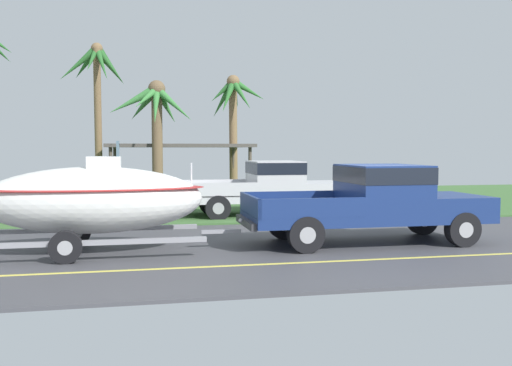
% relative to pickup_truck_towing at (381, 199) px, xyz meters
% --- Properties ---
extents(ground, '(36.00, 22.00, 0.11)m').
position_rel_pickup_truck_towing_xyz_m(ground, '(-0.20, 8.24, -1.05)').
color(ground, '#424247').
extents(pickup_truck_towing, '(5.95, 2.17, 1.87)m').
position_rel_pickup_truck_towing_xyz_m(pickup_truck_towing, '(0.00, 0.00, 0.00)').
color(pickup_truck_towing, navy).
rests_on(pickup_truck_towing, ground).
extents(boat_on_trailer, '(5.86, 2.29, 2.41)m').
position_rel_pickup_truck_towing_xyz_m(boat_on_trailer, '(-6.65, 0.00, 0.12)').
color(boat_on_trailer, gray).
rests_on(boat_on_trailer, ground).
extents(parked_pickup_background, '(5.61, 2.05, 1.84)m').
position_rel_pickup_truck_towing_xyz_m(parked_pickup_background, '(-1.24, 5.69, -0.02)').
color(parked_pickup_background, silver).
rests_on(parked_pickup_background, ground).
extents(parked_sedan_near, '(4.61, 1.90, 1.38)m').
position_rel_pickup_truck_towing_xyz_m(parked_sedan_near, '(-7.46, 6.54, -0.37)').
color(parked_sedan_near, black).
rests_on(parked_sedan_near, ground).
extents(carport_awning, '(6.07, 4.60, 2.45)m').
position_rel_pickup_truck_towing_xyz_m(carport_awning, '(-3.93, 12.23, 1.28)').
color(carport_awning, '#4C4238').
rests_on(carport_awning, ground).
extents(palm_tree_near_left, '(2.85, 2.66, 5.81)m').
position_rel_pickup_truck_towing_xyz_m(palm_tree_near_left, '(-1.13, 14.45, 3.18)').
color(palm_tree_near_left, brown).
rests_on(palm_tree_near_left, ground).
extents(palm_tree_near_right, '(2.89, 3.06, 6.64)m').
position_rel_pickup_truck_towing_xyz_m(palm_tree_near_right, '(-7.28, 12.03, 4.04)').
color(palm_tree_near_right, brown).
rests_on(palm_tree_near_right, ground).
extents(palm_tree_far_left, '(3.31, 2.93, 4.90)m').
position_rel_pickup_truck_towing_xyz_m(palm_tree_far_left, '(-5.01, 9.71, 2.54)').
color(palm_tree_far_left, brown).
rests_on(palm_tree_far_left, ground).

